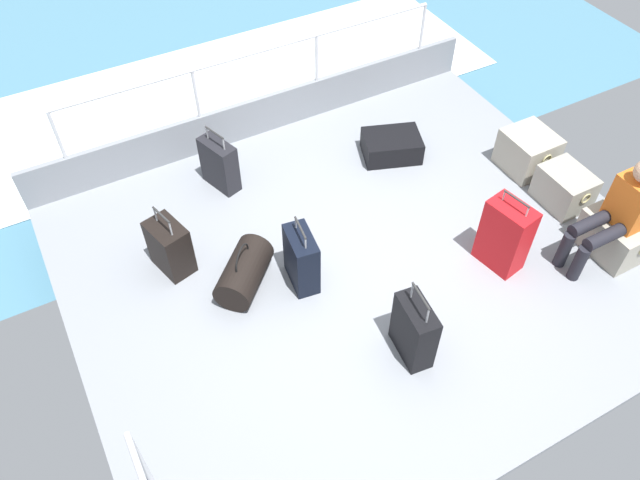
{
  "coord_description": "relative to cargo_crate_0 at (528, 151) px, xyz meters",
  "views": [
    {
      "loc": [
        3.07,
        -2.1,
        4.42
      ],
      "look_at": [
        -0.21,
        -0.33,
        0.25
      ],
      "focal_mm": 34.87,
      "sensor_mm": 36.0,
      "label": 1
    }
  ],
  "objects": [
    {
      "name": "cargo_crate_2",
      "position": [
        1.29,
        -0.06,
        -0.01
      ],
      "size": [
        0.6,
        0.46,
        0.39
      ],
      "color": "#9E9989",
      "rests_on": "ground_plane"
    },
    {
      "name": "suitcase_5",
      "position": [
        1.32,
        -2.34,
        0.08
      ],
      "size": [
        0.44,
        0.25,
        0.76
      ],
      "color": "black",
      "rests_on": "ground_plane"
    },
    {
      "name": "passenger_seated",
      "position": [
        1.29,
        -0.25,
        0.36
      ],
      "size": [
        0.34,
        0.66,
        1.09
      ],
      "color": "orange",
      "rests_on": "ground_plane"
    },
    {
      "name": "suitcase_4",
      "position": [
        -0.46,
        -3.74,
        0.05
      ],
      "size": [
        0.44,
        0.35,
        0.68
      ],
      "color": "black",
      "rests_on": "ground_plane"
    },
    {
      "name": "suitcase_1",
      "position": [
        -1.27,
        -2.93,
        0.06
      ],
      "size": [
        0.45,
        0.3,
        0.68
      ],
      "color": "black",
      "rests_on": "ground_plane"
    },
    {
      "name": "suitcase_0",
      "position": [
        -0.83,
        -1.14,
        -0.08
      ],
      "size": [
        0.61,
        0.71,
        0.25
      ],
      "color": "black",
      "rests_on": "ground_plane"
    },
    {
      "name": "cargo_crate_1",
      "position": [
        0.59,
        -0.04,
        -0.02
      ],
      "size": [
        0.54,
        0.39,
        0.38
      ],
      "color": "gray",
      "rests_on": "ground_plane"
    },
    {
      "name": "cargo_crate_0",
      "position": [
        0.0,
        0.0,
        0.0
      ],
      "size": [
        0.54,
        0.47,
        0.42
      ],
      "color": "#9E9989",
      "rests_on": "ground_plane"
    },
    {
      "name": "sea_wake",
      "position": [
        -3.3,
        -2.19,
        -0.55
      ],
      "size": [
        12.0,
        12.0,
        0.01
      ],
      "color": "teal",
      "rests_on": "ground_plane"
    },
    {
      "name": "gunwale_port",
      "position": [
        -1.87,
        -2.19,
        0.02
      ],
      "size": [
        0.06,
        5.2,
        0.45
      ],
      "primitive_type": "cube",
      "color": "gray",
      "rests_on": "ground_plane"
    },
    {
      "name": "suitcase_3",
      "position": [
        0.91,
        -1.1,
        0.14
      ],
      "size": [
        0.45,
        0.32,
        0.81
      ],
      "color": "red",
      "rests_on": "ground_plane"
    },
    {
      "name": "duffel_bag",
      "position": [
        0.05,
        -3.25,
        -0.04
      ],
      "size": [
        0.68,
        0.68,
        0.49
      ],
      "color": "black",
      "rests_on": "ground_plane"
    },
    {
      "name": "ground_plane",
      "position": [
        0.3,
        -2.19,
        -0.24
      ],
      "size": [
        4.4,
        5.2,
        0.06
      ],
      "primitive_type": "cube",
      "color": "gray"
    },
    {
      "name": "suitcase_2",
      "position": [
        0.24,
        -2.78,
        0.08
      ],
      "size": [
        0.43,
        0.26,
        0.7
      ],
      "color": "black",
      "rests_on": "ground_plane"
    },
    {
      "name": "railing_port",
      "position": [
        -1.87,
        -2.19,
        0.57
      ],
      "size": [
        0.04,
        4.2,
        1.02
      ],
      "color": "silver",
      "rests_on": "ground_plane"
    }
  ]
}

